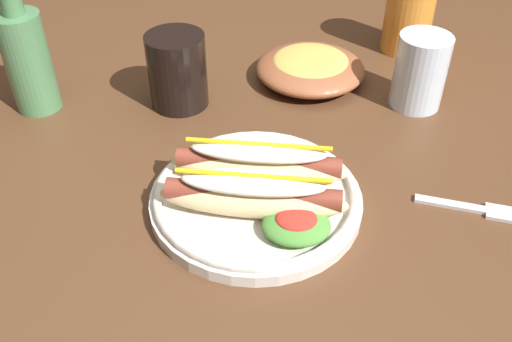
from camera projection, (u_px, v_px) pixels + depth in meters
name	position (u px, v px, depth m)	size (l,w,h in m)	color
dining_table	(293.00, 185.00, 0.87)	(1.33, 1.03, 0.74)	#51331E
hot_dog_plate	(257.00, 190.00, 0.68)	(0.26, 0.26, 0.08)	silver
fork	(473.00, 208.00, 0.69)	(0.12, 0.05, 0.00)	silver
soda_cup	(177.00, 71.00, 0.85)	(0.09, 0.09, 0.11)	black
water_cup	(420.00, 71.00, 0.85)	(0.08, 0.08, 0.11)	silver
extra_cup	(409.00, 13.00, 0.98)	(0.08, 0.08, 0.14)	orange
glass_bottle	(26.00, 55.00, 0.82)	(0.07, 0.07, 0.24)	#4C7F51
side_bowl	(310.00, 67.00, 0.92)	(0.18, 0.18, 0.05)	brown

